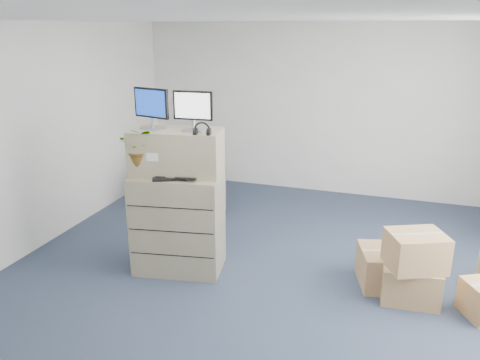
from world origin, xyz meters
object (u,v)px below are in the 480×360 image
Objects in this scene: office_chair at (199,181)px; filing_cabinet_lower at (178,222)px; monitor_right at (193,109)px; water_bottle at (181,162)px; monitor_left at (151,106)px; potted_plant at (142,153)px; keyboard at (177,177)px.

filing_cabinet_lower is at bearing 84.68° from office_chair.
filing_cabinet_lower is 1.33m from monitor_right.
water_bottle reaches higher than filing_cabinet_lower.
monitor_left reaches higher than monitor_right.
potted_plant reaches higher than filing_cabinet_lower.
water_bottle is (0.02, 0.07, 0.71)m from filing_cabinet_lower.
water_bottle is at bearing 177.25° from monitor_right.
keyboard is 0.46m from potted_plant.
monitor_right is 2.47m from office_chair.
monitor_right reaches higher than office_chair.
office_chair is at bearing 111.90° from monitor_left.
monitor_right reaches higher than keyboard.
filing_cabinet_lower reaches higher than office_chair.
filing_cabinet_lower is at bearing -162.97° from monitor_right.
monitor_right is 1.62× the size of water_bottle.
office_chair is at bearing 107.89° from water_bottle.
monitor_left is at bearing -177.27° from monitor_right.
office_chair is at bearing 81.05° from keyboard.
potted_plant reaches higher than office_chair.
keyboard is (0.33, -0.13, -0.73)m from monitor_left.
office_chair is at bearing 108.44° from monitor_right.
monitor_left is 1.68× the size of water_bottle.
monitor_left is at bearing 77.01° from office_chair.
filing_cabinet_lower is at bearing -109.02° from water_bottle.
potted_plant is (-0.34, -0.14, 0.83)m from filing_cabinet_lower.
monitor_right is 0.76m from keyboard.
monitor_left is 0.52× the size of office_chair.
monitor_right reaches higher than water_bottle.
keyboard is 0.61× the size of office_chair.
monitor_right is at bearing 22.05° from potted_plant.
monitor_left is 2.42m from office_chair.
filing_cabinet_lower is at bearing 9.03° from monitor_left.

